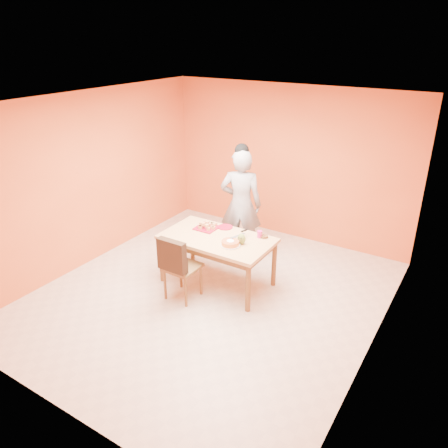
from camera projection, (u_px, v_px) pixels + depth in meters
The scene contains 17 objects.
floor at pixel (210, 296), 6.27m from camera, with size 5.00×5.00×0.00m, color beige.
ceiling at pixel (207, 103), 5.17m from camera, with size 5.00×5.00×0.00m, color white.
wall_back at pixel (288, 163), 7.66m from camera, with size 4.50×4.50×0.00m, color orange.
wall_left at pixel (89, 180), 6.81m from camera, with size 5.00×5.00×0.00m, color orange.
wall_right at pixel (384, 251), 4.63m from camera, with size 5.00×5.00×0.00m, color orange.
dining_table at pixel (217, 243), 6.33m from camera, with size 1.60×0.90×0.76m.
dining_chair at pixel (181, 266), 6.03m from camera, with size 0.45×0.52×0.98m.
pastry_pile at pixel (207, 224), 6.54m from camera, with size 0.28×0.28×0.09m, color tan, non-canonical shape.
person at pixel (241, 205), 7.01m from camera, with size 0.67×0.44×1.84m, color gray.
pastry_platter at pixel (207, 228), 6.57m from camera, with size 0.31×0.31×0.02m, color maroon.
red_dinner_plate at pixel (225, 227), 6.60m from camera, with size 0.23×0.23×0.01m, color maroon.
white_cake_plate at pixel (230, 245), 6.05m from camera, with size 0.28×0.28×0.01m, color white.
sponge_cake at pixel (230, 243), 6.03m from camera, with size 0.25×0.25×0.06m, color orange.
cake_server at pixel (238, 236), 6.15m from camera, with size 0.05×0.26×0.01m, color silver.
egg_ornament at pixel (241, 239), 6.06m from camera, with size 0.12×0.10×0.15m, color olive.
magenta_glass at pixel (260, 234), 6.26m from camera, with size 0.07×0.07×0.10m, color #D31F85.
checker_tin at pixel (264, 236), 6.27m from camera, with size 0.11×0.11×0.03m, color #391F0F.
Camera 1 is at (3.00, -4.39, 3.49)m, focal length 35.00 mm.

